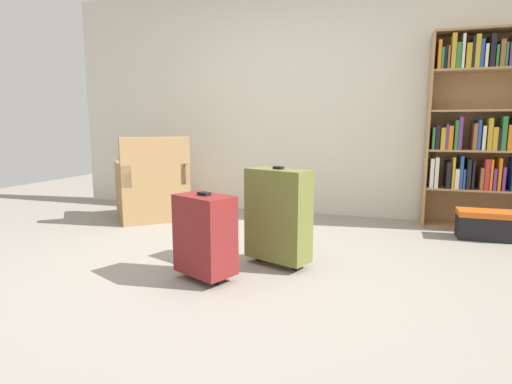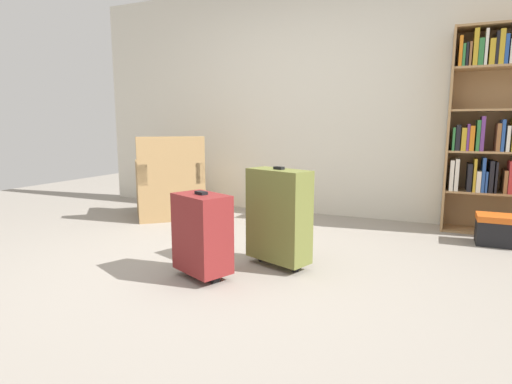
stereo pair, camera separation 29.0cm
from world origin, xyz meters
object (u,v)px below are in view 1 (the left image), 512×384
(suitcase_olive, at_px, (278,215))
(suitcase_dark_red, at_px, (205,234))
(storage_box, at_px, (485,224))
(bookshelf, at_px, (480,125))
(mug, at_px, (196,219))
(armchair, at_px, (152,190))

(suitcase_olive, xyz_separation_m, suitcase_dark_red, (-0.38, -0.42, -0.07))
(storage_box, height_order, suitcase_olive, suitcase_olive)
(bookshelf, xyz_separation_m, storage_box, (0.03, -0.44, -0.88))
(mug, bearing_deg, suitcase_dark_red, -61.40)
(bookshelf, distance_m, armchair, 3.41)
(bookshelf, bearing_deg, suitcase_dark_red, -132.31)
(storage_box, relative_size, suitcase_olive, 0.64)
(mug, distance_m, storage_box, 2.77)
(mug, bearing_deg, suitcase_olive, -41.06)
(bookshelf, height_order, suitcase_dark_red, bookshelf)
(suitcase_olive, bearing_deg, armchair, 147.87)
(mug, relative_size, suitcase_dark_red, 0.20)
(storage_box, relative_size, suitcase_dark_red, 0.80)
(bookshelf, distance_m, suitcase_olive, 2.40)
(armchair, height_order, suitcase_olive, armchair)
(storage_box, xyz_separation_m, suitcase_olive, (-1.59, -1.27, 0.24))
(mug, xyz_separation_m, storage_box, (2.76, 0.25, 0.09))
(mug, bearing_deg, bookshelf, 14.27)
(mug, bearing_deg, storage_box, 5.27)
(suitcase_olive, bearing_deg, suitcase_dark_red, -132.12)
(mug, height_order, suitcase_olive, suitcase_olive)
(bookshelf, bearing_deg, armchair, -169.09)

